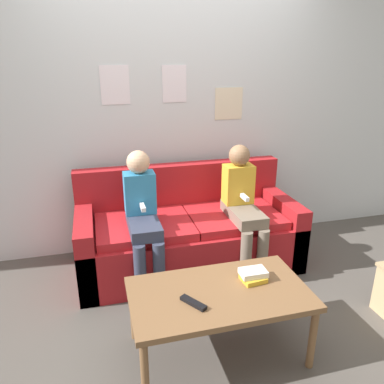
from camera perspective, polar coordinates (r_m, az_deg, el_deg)
name	(u,v)px	position (r m, az deg, el deg)	size (l,w,h in m)	color
ground_plane	(205,296)	(2.99, 1.94, -15.57)	(10.00, 10.00, 0.00)	#4C4742
wall_back	(174,108)	(3.43, -2.77, 12.62)	(8.00, 0.07, 2.60)	silver
couch	(188,234)	(3.27, -0.63, -6.43)	(1.85, 0.79, 0.84)	maroon
coffee_table	(219,298)	(2.30, 4.17, -15.77)	(1.05, 0.59, 0.44)	brown
person_left	(143,213)	(2.90, -7.54, -3.21)	(0.24, 0.55, 1.07)	#33384C
person_right	(243,203)	(3.10, 7.79, -1.73)	(0.24, 0.55, 1.06)	#756656
tv_remote	(193,303)	(2.16, 0.20, -16.52)	(0.13, 0.16, 0.02)	black
book_stack	(253,275)	(2.38, 9.31, -12.41)	(0.16, 0.14, 0.07)	gold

